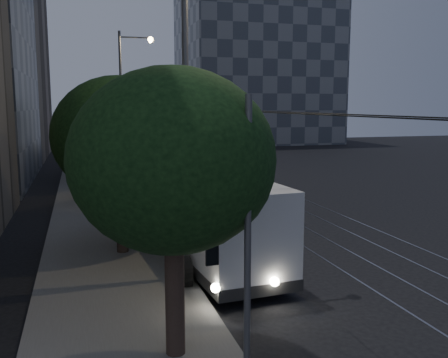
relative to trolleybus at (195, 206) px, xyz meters
The scene contains 19 objects.
ground 4.46m from the trolleybus, ahead, with size 120.00×120.00×0.00m, color black.
sidewalk 20.31m from the trolleybus, 99.67° to the left, with size 5.00×90.00×0.15m, color slate.
tram_rails 21.09m from the trolleybus, 71.70° to the left, with size 4.52×90.00×0.02m.
overhead_wires 20.04m from the trolleybus, 92.51° to the left, with size 2.23×90.00×6.00m.
building_distant_right 60.11m from the trolleybus, 68.09° to the left, with size 22.00×18.00×24.00m, color #3C424C.
trolleybus is the anchor object (origin of this frame).
pickup_silver 11.82m from the trolleybus, 89.40° to the left, with size 2.34×5.07×1.41m, color #B3B6BB.
car_white_a 14.01m from the trolleybus, 86.68° to the left, with size 1.83×4.55×1.55m, color silver.
car_white_b 23.98m from the trolleybus, 90.48° to the left, with size 1.82×4.47×1.30m, color silver.
car_white_c 28.75m from the trolleybus, 88.84° to the left, with size 1.43×4.11×1.35m, color silver.
car_white_d 29.50m from the trolleybus, 87.59° to the left, with size 1.73×4.30×1.47m, color silver.
tree_0 9.27m from the trolleybus, 105.76° to the right, with size 4.52×4.52×6.63m.
tree_1 4.06m from the trolleybus, behind, with size 5.01×5.01×6.88m.
tree_2 12.87m from the trolleybus, 101.09° to the left, with size 5.69×5.69×7.51m.
tree_3 20.74m from the trolleybus, 96.70° to the left, with size 5.50×5.50×7.02m.
tree_4 25.57m from the trolleybus, 95.42° to the left, with size 5.15×5.15×6.75m.
tree_5 32.63m from the trolleybus, 94.23° to the left, with size 4.11×4.11×5.94m.
streetlamp_near 6.18m from the trolleybus, 100.31° to the right, with size 2.67×0.44×11.20m.
streetlamp_far 21.82m from the trolleybus, 91.80° to the left, with size 2.72×0.44×11.43m.
Camera 1 is at (-8.40, -19.08, 5.80)m, focal length 40.00 mm.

